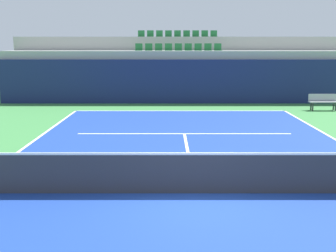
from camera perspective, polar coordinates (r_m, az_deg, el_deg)
ground_plane at (r=9.54m, az=3.74°, el=-9.47°), size 80.00×80.00×0.00m
court_surface at (r=9.53m, az=3.74°, el=-9.45°), size 11.00×24.00×0.01m
baseline_far at (r=21.12m, az=1.58°, el=2.15°), size 11.00×0.10×0.00m
service_line_far at (r=15.67m, az=2.19°, el=-1.09°), size 8.26×0.10×0.00m
centre_service_line at (r=12.57m, az=2.77°, el=-4.24°), size 0.10×6.40×0.00m
back_wall at (r=23.86m, az=1.39°, el=6.28°), size 20.99×0.30×2.56m
stands_tier_lower at (r=25.19m, az=1.31°, el=7.09°), size 20.99×2.40×3.04m
stands_tier_upper at (r=27.55m, az=1.19°, el=8.36°), size 20.99×2.40×3.90m
seating_row_lower at (r=25.21m, az=1.32°, el=10.84°), size 5.29×0.44×0.44m
seating_row_upper at (r=27.62m, az=1.20°, el=12.67°), size 5.29×0.44×0.44m
tennis_net at (r=9.37m, az=3.78°, el=-6.57°), size 11.08×0.08×1.07m
player_bench at (r=22.82m, az=20.86°, el=3.36°), size 1.50×0.40×0.85m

